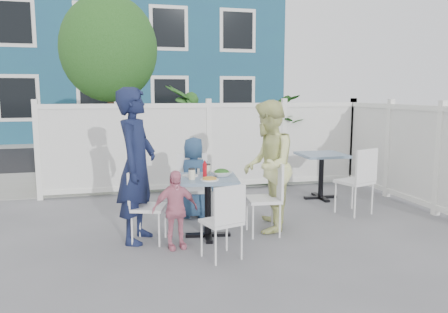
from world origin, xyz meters
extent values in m
plane|color=slate|center=(0.00, 0.00, 0.00)|extent=(80.00, 80.00, 0.00)
cube|color=gray|center=(0.00, 3.80, 0.01)|extent=(24.00, 2.60, 0.01)
cube|color=black|center=(0.00, 7.50, 0.00)|extent=(24.00, 5.00, 0.01)
cube|color=gray|center=(0.00, 10.60, 0.01)|extent=(24.00, 1.60, 0.01)
cube|color=navy|center=(-0.50, 14.00, 3.00)|extent=(11.00, 6.00, 6.00)
cube|color=black|center=(-3.00, 11.02, 1.60)|extent=(1.20, 0.04, 1.40)
cube|color=black|center=(1.00, 11.02, 1.60)|extent=(1.20, 0.04, 1.40)
cube|color=black|center=(-3.00, 11.02, 4.10)|extent=(1.20, 0.04, 1.40)
cube|color=black|center=(1.00, 11.02, 4.10)|extent=(1.20, 0.04, 1.40)
cube|color=white|center=(0.10, 2.40, 0.82)|extent=(5.80, 0.04, 1.40)
cube|color=white|center=(0.10, 2.40, 1.56)|extent=(5.86, 0.08, 0.08)
cube|color=white|center=(0.10, 2.40, 0.06)|extent=(5.86, 0.08, 0.12)
cube|color=white|center=(3.00, 0.60, 0.82)|extent=(0.04, 3.60, 1.40)
cube|color=white|center=(3.00, 0.60, 1.56)|extent=(0.08, 3.66, 0.08)
cube|color=white|center=(3.00, 0.60, 0.06)|extent=(0.08, 3.66, 0.12)
cylinder|color=#382316|center=(-1.60, 3.30, 1.20)|extent=(0.12, 0.12, 2.40)
ellipsoid|color=#1C4916|center=(-1.60, 3.30, 2.60)|extent=(1.80, 1.62, 1.98)
cube|color=gold|center=(-2.02, 4.00, 0.59)|extent=(0.65, 0.48, 1.18)
imported|color=#1C4916|center=(-0.17, 3.10, 0.97)|extent=(1.34, 1.34, 1.93)
imported|color=#1C4916|center=(1.40, 3.00, 0.87)|extent=(1.59, 1.76, 1.74)
cube|color=#425A75|center=(-0.46, -0.13, 0.74)|extent=(0.81, 0.81, 0.04)
cylinder|color=black|center=(-0.46, -0.13, 0.37)|extent=(0.08, 0.08, 0.70)
cube|color=black|center=(-0.46, -0.13, 0.02)|extent=(0.57, 0.16, 0.04)
cube|color=black|center=(-0.46, -0.13, 0.02)|extent=(0.16, 0.57, 0.04)
cube|color=#425A75|center=(1.81, 1.34, 0.75)|extent=(0.76, 0.76, 0.04)
cylinder|color=black|center=(1.81, 1.34, 0.38)|extent=(0.08, 0.08, 0.71)
cube|color=black|center=(1.81, 1.34, 0.02)|extent=(0.58, 0.11, 0.04)
cube|color=black|center=(1.81, 1.34, 0.02)|extent=(0.11, 0.58, 0.04)
cube|color=white|center=(-1.19, -0.15, 0.43)|extent=(0.49, 0.50, 0.04)
cube|color=white|center=(-1.36, -0.09, 0.66)|extent=(0.15, 0.39, 0.43)
cylinder|color=white|center=(-0.98, -0.04, 0.21)|extent=(0.02, 0.02, 0.43)
cylinder|color=white|center=(-1.09, -0.36, 0.21)|extent=(0.02, 0.02, 0.43)
cylinder|color=white|center=(-1.29, 0.06, 0.21)|extent=(0.02, 0.02, 0.43)
cylinder|color=white|center=(-1.40, -0.26, 0.21)|extent=(0.02, 0.02, 0.43)
cube|color=white|center=(0.24, -0.21, 0.45)|extent=(0.44, 0.46, 0.04)
cube|color=white|center=(0.43, -0.22, 0.70)|extent=(0.07, 0.42, 0.45)
cylinder|color=white|center=(0.05, -0.37, 0.23)|extent=(0.02, 0.02, 0.45)
cylinder|color=white|center=(0.09, -0.01, 0.23)|extent=(0.02, 0.02, 0.45)
cylinder|color=white|center=(0.39, -0.40, 0.23)|extent=(0.02, 0.02, 0.45)
cylinder|color=white|center=(0.43, -0.04, 0.23)|extent=(0.02, 0.02, 0.45)
cube|color=white|center=(-0.52, 0.56, 0.45)|extent=(0.47, 0.46, 0.04)
cube|color=white|center=(-0.50, 0.75, 0.71)|extent=(0.42, 0.09, 0.45)
cylinder|color=white|center=(-0.36, 0.36, 0.23)|extent=(0.02, 0.02, 0.45)
cylinder|color=white|center=(-0.72, 0.41, 0.23)|extent=(0.02, 0.02, 0.45)
cylinder|color=white|center=(-0.32, 0.70, 0.23)|extent=(0.02, 0.02, 0.45)
cylinder|color=white|center=(-0.68, 0.75, 0.23)|extent=(0.02, 0.02, 0.45)
cube|color=white|center=(-0.47, -0.87, 0.41)|extent=(0.47, 0.46, 0.04)
cube|color=white|center=(-0.42, -1.03, 0.63)|extent=(0.37, 0.14, 0.41)
cylinder|color=white|center=(-0.67, -0.77, 0.20)|extent=(0.02, 0.02, 0.41)
cylinder|color=white|center=(-0.36, -0.68, 0.20)|extent=(0.02, 0.02, 0.41)
cylinder|color=white|center=(-0.58, -1.06, 0.20)|extent=(0.02, 0.02, 0.41)
cylinder|color=white|center=(-0.27, -0.97, 0.20)|extent=(0.02, 0.02, 0.41)
cube|color=white|center=(1.87, 0.37, 0.48)|extent=(0.57, 0.56, 0.04)
cube|color=white|center=(1.94, 0.18, 0.75)|extent=(0.43, 0.18, 0.48)
cylinder|color=white|center=(1.62, 0.48, 0.24)|extent=(0.03, 0.03, 0.48)
cylinder|color=white|center=(1.99, 0.61, 0.24)|extent=(0.03, 0.03, 0.48)
cylinder|color=white|center=(1.75, 0.14, 0.24)|extent=(0.03, 0.03, 0.48)
cylinder|color=white|center=(2.11, 0.27, 0.24)|extent=(0.03, 0.03, 0.48)
imported|color=#141B3A|center=(-1.31, -0.06, 0.93)|extent=(0.67, 0.79, 1.85)
imported|color=#C8D43B|center=(0.35, -0.05, 0.85)|extent=(0.91, 1.01, 1.70)
imported|color=navy|center=(-0.47, 0.76, 0.58)|extent=(0.64, 0.49, 1.17)
imported|color=pink|center=(-0.91, -0.44, 0.46)|extent=(0.57, 0.30, 0.92)
cylinder|color=white|center=(-0.48, -0.32, 0.76)|extent=(0.22, 0.22, 0.01)
cylinder|color=white|center=(-0.66, -0.01, 0.76)|extent=(0.20, 0.20, 0.01)
imported|color=white|center=(-0.28, -0.11, 0.79)|extent=(0.26, 0.26, 0.06)
cylinder|color=beige|center=(-0.67, -0.21, 0.82)|extent=(0.08, 0.08, 0.12)
cylinder|color=beige|center=(-0.42, 0.09, 0.82)|extent=(0.08, 0.08, 0.12)
cylinder|color=#AD0C15|center=(-0.49, -0.09, 0.84)|extent=(0.05, 0.05, 0.17)
cylinder|color=white|center=(-0.53, 0.09, 0.79)|extent=(0.03, 0.03, 0.07)
cylinder|color=black|center=(-0.54, 0.14, 0.79)|extent=(0.03, 0.03, 0.07)
camera|label=1|loc=(-1.56, -5.30, 1.79)|focal=35.00mm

